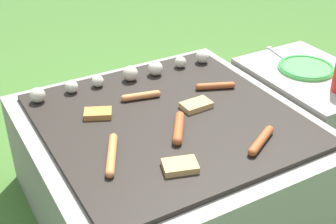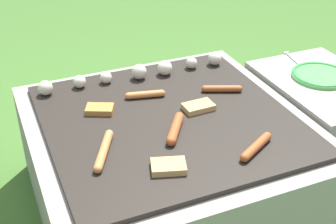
% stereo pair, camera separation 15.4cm
% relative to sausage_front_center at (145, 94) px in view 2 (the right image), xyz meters
% --- Properties ---
extents(ground_plane, '(14.00, 14.00, 0.00)m').
position_rel_sausage_front_center_xyz_m(ground_plane, '(0.02, -0.15, -0.40)').
color(ground_plane, '#3D6628').
extents(grill, '(0.91, 0.91, 0.39)m').
position_rel_sausage_front_center_xyz_m(grill, '(0.02, -0.15, -0.21)').
color(grill, gray).
rests_on(grill, ground_plane).
extents(side_ledge, '(0.39, 0.54, 0.39)m').
position_rel_sausage_front_center_xyz_m(side_ledge, '(0.68, -0.15, -0.21)').
color(side_ledge, gray).
rests_on(side_ledge, ground_plane).
extents(sausage_back_left, '(0.11, 0.15, 0.03)m').
position_rel_sausage_front_center_xyz_m(sausage_back_left, '(0.01, -0.25, 0.00)').
color(sausage_back_left, '#A34C23').
rests_on(sausage_back_left, grill).
extents(sausage_front_left, '(0.14, 0.07, 0.02)m').
position_rel_sausage_front_center_xyz_m(sausage_front_left, '(0.27, -0.07, 0.00)').
color(sausage_front_left, '#A34C23').
rests_on(sausage_front_left, grill).
extents(sausage_front_center, '(0.14, 0.05, 0.02)m').
position_rel_sausage_front_center_xyz_m(sausage_front_center, '(0.00, 0.00, 0.00)').
color(sausage_front_center, '#C6753D').
rests_on(sausage_front_center, grill).
extents(sausage_back_center, '(0.11, 0.18, 0.03)m').
position_rel_sausage_front_center_xyz_m(sausage_back_center, '(-0.23, -0.27, 0.00)').
color(sausage_back_center, '#C6753D').
rests_on(sausage_back_center, grill).
extents(sausage_back_right, '(0.15, 0.09, 0.03)m').
position_rel_sausage_front_center_xyz_m(sausage_back_right, '(0.19, -0.43, 0.00)').
color(sausage_back_right, '#A34C23').
rests_on(sausage_back_right, grill).
extents(bread_slice_left, '(0.11, 0.07, 0.02)m').
position_rel_sausage_front_center_xyz_m(bread_slice_left, '(0.14, -0.15, -0.00)').
color(bread_slice_left, tan).
rests_on(bread_slice_left, grill).
extents(bread_slice_right, '(0.11, 0.09, 0.02)m').
position_rel_sausage_front_center_xyz_m(bread_slice_right, '(-0.18, -0.03, -0.00)').
color(bread_slice_right, '#B27033').
rests_on(bread_slice_right, grill).
extents(bread_slice_center, '(0.11, 0.09, 0.02)m').
position_rel_sausage_front_center_xyz_m(bread_slice_center, '(-0.09, -0.41, -0.00)').
color(bread_slice_center, tan).
rests_on(bread_slice_center, grill).
extents(mushroom_row, '(0.73, 0.08, 0.06)m').
position_rel_sausage_front_center_xyz_m(mushroom_row, '(0.03, 0.15, 0.01)').
color(mushroom_row, beige).
rests_on(mushroom_row, grill).
extents(plate_colorful, '(0.22, 0.22, 0.02)m').
position_rel_sausage_front_center_xyz_m(plate_colorful, '(0.68, -0.11, -0.00)').
color(plate_colorful, '#4CB24C').
rests_on(plate_colorful, side_ledge).
extents(fork_utensil, '(0.04, 0.17, 0.01)m').
position_rel_sausage_front_center_xyz_m(fork_utensil, '(0.68, 0.05, -0.01)').
color(fork_utensil, silver).
rests_on(fork_utensil, side_ledge).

